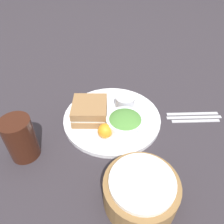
# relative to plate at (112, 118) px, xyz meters

# --- Properties ---
(ground_plane) EXTENTS (4.00, 4.00, 0.00)m
(ground_plane) POSITION_rel_plate_xyz_m (0.00, 0.00, -0.01)
(ground_plane) COLOR #2D282D
(plate) EXTENTS (0.32, 0.32, 0.01)m
(plate) POSITION_rel_plate_xyz_m (0.00, 0.00, 0.00)
(plate) COLOR silver
(plate) RESTS_ON ground_plane
(sandwich) EXTENTS (0.11, 0.12, 0.06)m
(sandwich) POSITION_rel_plate_xyz_m (0.07, 0.00, 0.04)
(sandwich) COLOR olive
(sandwich) RESTS_ON plate
(salad_bowl) EXTENTS (0.12, 0.12, 0.05)m
(salad_bowl) POSITION_rel_plate_xyz_m (-0.04, 0.06, 0.03)
(salad_bowl) COLOR white
(salad_bowl) RESTS_ON plate
(dressing_cup) EXTENTS (0.07, 0.07, 0.04)m
(dressing_cup) POSITION_rel_plate_xyz_m (-0.05, -0.05, 0.03)
(dressing_cup) COLOR #B7B7BC
(dressing_cup) RESTS_ON plate
(orange_wedge) EXTENTS (0.04, 0.04, 0.04)m
(orange_wedge) POSITION_rel_plate_xyz_m (0.02, 0.09, 0.03)
(orange_wedge) COLOR orange
(orange_wedge) RESTS_ON plate
(drink_glass) EXTENTS (0.08, 0.08, 0.13)m
(drink_glass) POSITION_rel_plate_xyz_m (0.25, 0.13, 0.06)
(drink_glass) COLOR #38190F
(drink_glass) RESTS_ON ground_plane
(bread_basket) EXTENTS (0.18, 0.18, 0.09)m
(bread_basket) POSITION_rel_plate_xyz_m (-0.06, 0.28, 0.03)
(bread_basket) COLOR olive
(bread_basket) RESTS_ON ground_plane
(fork) EXTENTS (0.18, 0.01, 0.01)m
(fork) POSITION_rel_plate_xyz_m (-0.28, -0.02, -0.00)
(fork) COLOR #B2B2B7
(fork) RESTS_ON ground_plane
(knife) EXTENTS (0.19, 0.01, 0.01)m
(knife) POSITION_rel_plate_xyz_m (-0.28, -0.00, -0.00)
(knife) COLOR #B2B2B7
(knife) RESTS_ON ground_plane
(spoon) EXTENTS (0.16, 0.01, 0.01)m
(spoon) POSITION_rel_plate_xyz_m (-0.28, 0.02, -0.00)
(spoon) COLOR #B2B2B7
(spoon) RESTS_ON ground_plane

